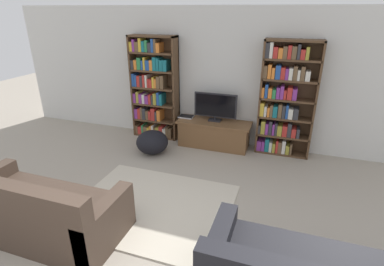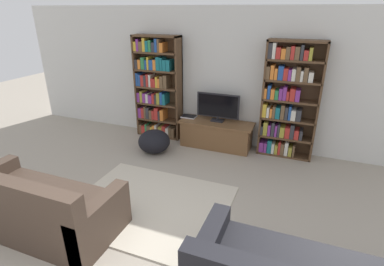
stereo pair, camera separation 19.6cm
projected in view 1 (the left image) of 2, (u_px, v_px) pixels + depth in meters
name	position (u px, v px, depth m)	size (l,w,h in m)	color
wall_back	(214.00, 78.00, 5.79)	(8.80, 0.06, 2.60)	silver
bookshelf_left	(153.00, 89.00, 6.10)	(0.96, 0.30, 2.07)	#513823
bookshelf_right	(284.00, 100.00, 5.33)	(0.96, 0.30, 2.07)	#513823
tv_stand	(214.00, 134.00, 5.88)	(1.42, 0.51, 0.52)	brown
television	(215.00, 106.00, 5.72)	(0.83, 0.16, 0.55)	black
laptop	(186.00, 117.00, 6.02)	(0.29, 0.21, 0.03)	#B7B7BC
area_rug	(152.00, 206.00, 4.15)	(2.12, 1.75, 0.02)	beige
couch_left_sectional	(39.00, 212.00, 3.58)	(2.01, 0.93, 0.88)	#423328
beanbag_ottoman	(152.00, 142.00, 5.62)	(0.60, 0.60, 0.43)	black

